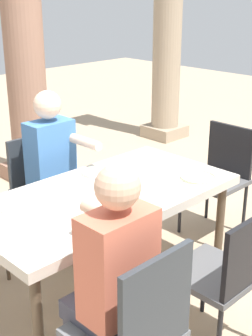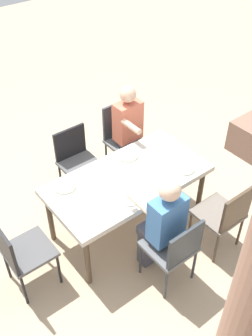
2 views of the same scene
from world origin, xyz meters
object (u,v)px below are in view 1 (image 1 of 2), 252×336
object	(u,v)px
stone_column_centre	(24,46)
plate_3	(198,178)
diner_woman_green	(57,170)
diner_man_white	(109,283)
chair_west_south	(136,327)
plate_1	(109,216)
chair_mid_south	(226,271)
stone_column_far	(168,23)
plate_2	(98,172)
chair_head_east	(220,172)
dining_table	(104,201)
chair_mid_north	(42,183)
plate_0	(3,205)

from	to	relation	value
stone_column_centre	plate_3	world-z (taller)	stone_column_centre
diner_woman_green	diner_man_white	size ratio (longest dim) A/B	0.98
diner_woman_green	diner_man_white	bearing A→B (deg)	-117.63
chair_west_south	plate_1	size ratio (longest dim) A/B	4.09
diner_man_white	chair_mid_south	bearing A→B (deg)	-13.90
stone_column_centre	stone_column_far	distance (m)	2.16
plate_2	chair_west_south	bearing A→B (deg)	-124.29
chair_head_east	diner_man_white	bearing A→B (deg)	-159.87
chair_mid_south	plate_1	size ratio (longest dim) A/B	3.74
stone_column_far	chair_west_south	bearing A→B (deg)	-140.42
dining_table	stone_column_centre	xyz separation A→B (m)	(0.83, 2.09, 0.72)
chair_mid_north	chair_west_south	bearing A→B (deg)	-112.16
plate_1	plate_3	bearing A→B (deg)	-0.04
plate_2	plate_3	size ratio (longest dim) A/B	0.97
stone_column_centre	dining_table	bearing A→B (deg)	-111.57
plate_1	plate_2	distance (m)	0.67
chair_head_east	dining_table	bearing A→B (deg)	180.00
plate_0	chair_mid_south	bearing A→B (deg)	-58.96
stone_column_far	plate_2	distance (m)	3.44
plate_3	diner_man_white	bearing A→B (deg)	-161.11
chair_west_south	plate_3	bearing A→B (deg)	26.26
plate_1	plate_3	world-z (taller)	same
chair_mid_south	plate_3	xyz separation A→B (m)	(0.49, 0.58, 0.24)
plate_0	chair_head_east	bearing A→B (deg)	-8.19
chair_west_south	chair_mid_south	distance (m)	0.70
chair_west_south	plate_1	bearing A→B (deg)	57.52
chair_west_south	diner_man_white	bearing A→B (deg)	89.04
plate_0	plate_2	xyz separation A→B (m)	(0.74, -0.00, 0.00)
chair_west_south	chair_mid_north	distance (m)	1.86
stone_column_centre	stone_column_far	size ratio (longest dim) A/B	0.93
dining_table	stone_column_centre	size ratio (longest dim) A/B	0.60
chair_mid_north	stone_column_far	size ratio (longest dim) A/B	0.28
plate_0	plate_2	bearing A→B (deg)	-0.15
diner_man_white	stone_column_centre	distance (m)	3.20
chair_west_south	plate_2	distance (m)	1.38
chair_head_east	plate_1	bearing A→B (deg)	-169.46
chair_west_south	stone_column_far	world-z (taller)	stone_column_far
chair_west_south	stone_column_far	distance (m)	4.74
chair_head_east	plate_1	xyz separation A→B (m)	(-1.50, -0.28, 0.23)
chair_head_east	plate_1	size ratio (longest dim) A/B	3.87
stone_column_centre	chair_mid_north	bearing A→B (deg)	-120.09
chair_mid_north	chair_head_east	world-z (taller)	chair_head_east
stone_column_centre	plate_2	distance (m)	2.05
dining_table	chair_mid_south	bearing A→B (deg)	-82.66
dining_table	diner_man_white	bearing A→B (deg)	-130.65
chair_mid_north	chair_mid_south	bearing A→B (deg)	-90.00
chair_west_south	stone_column_centre	bearing A→B (deg)	64.39
chair_mid_south	plate_0	distance (m)	1.33
plate_1	diner_woman_green	bearing A→B (deg)	70.49
dining_table	plate_3	xyz separation A→B (m)	(0.60, -0.28, 0.08)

